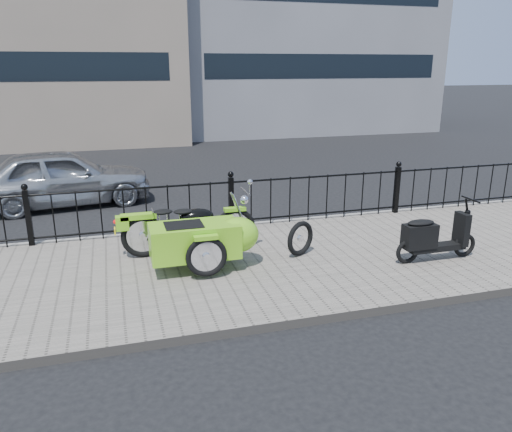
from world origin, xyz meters
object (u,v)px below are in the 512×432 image
object	(u,v)px
scooter	(432,238)
sedan_car	(62,177)
spare_tire	(300,238)
motorcycle_sidecar	(205,236)

from	to	relation	value
scooter	sedan_car	size ratio (longest dim) A/B	0.37
spare_tire	sedan_car	world-z (taller)	sedan_car
sedan_car	spare_tire	bearing A→B (deg)	-148.51
scooter	spare_tire	bearing A→B (deg)	157.66
motorcycle_sidecar	spare_tire	world-z (taller)	motorcycle_sidecar
motorcycle_sidecar	scooter	world-z (taller)	motorcycle_sidecar
motorcycle_sidecar	scooter	xyz separation A→B (m)	(3.43, -0.80, -0.10)
scooter	sedan_car	xyz separation A→B (m)	(-5.79, 5.46, 0.16)
scooter	spare_tire	xyz separation A→B (m)	(-1.89, 0.78, -0.09)
motorcycle_sidecar	spare_tire	distance (m)	1.55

